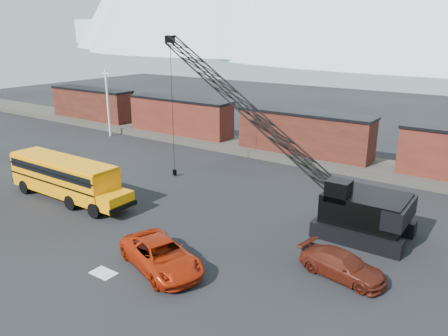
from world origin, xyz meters
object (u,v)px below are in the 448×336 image
(school_bus, at_px, (67,177))
(red_pickup, at_px, (161,255))
(maroon_suv, at_px, (342,265))
(crawler_crane, at_px, (253,114))

(school_bus, relative_size, red_pickup, 2.00)
(red_pickup, height_order, maroon_suv, red_pickup)
(school_bus, distance_m, maroon_suv, 21.30)
(maroon_suv, relative_size, crawler_crane, 0.22)
(maroon_suv, height_order, crawler_crane, crawler_crane)
(red_pickup, bearing_deg, school_bus, 94.40)
(red_pickup, relative_size, maroon_suv, 1.24)
(school_bus, height_order, red_pickup, school_bus)
(maroon_suv, xyz_separation_m, crawler_crane, (-9.60, 6.61, 5.98))
(school_bus, height_order, crawler_crane, crawler_crane)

